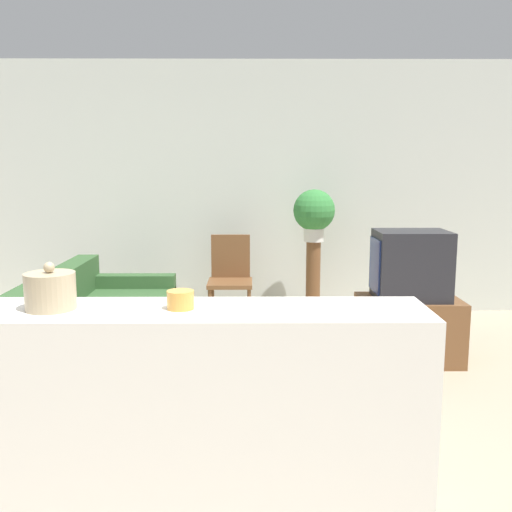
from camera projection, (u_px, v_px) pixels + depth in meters
ground_plane at (171, 476)px, 2.99m from camera, size 14.00×14.00×0.00m
wall_back at (212, 189)px, 6.16m from camera, size 9.00×0.06×2.70m
couch at (99, 330)px, 4.70m from camera, size 0.95×1.92×0.74m
tv_stand at (408, 330)px, 4.71m from camera, size 0.82×0.52×0.53m
television at (410, 265)px, 4.62m from camera, size 0.59×0.43×0.56m
wooden_chair at (230, 276)px, 5.74m from camera, size 0.44×0.44×0.91m
plant_stand at (313, 282)px, 5.83m from camera, size 0.15×0.15×0.85m
potted_plant at (314, 212)px, 5.71m from camera, size 0.42×0.42×0.52m
foreground_counter at (154, 421)px, 2.49m from camera, size 2.36×0.44×1.01m
decorative_bowl at (50, 291)px, 2.39m from camera, size 0.21×0.21×0.20m
candle_jar at (181, 300)px, 2.40m from camera, size 0.11×0.11×0.08m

